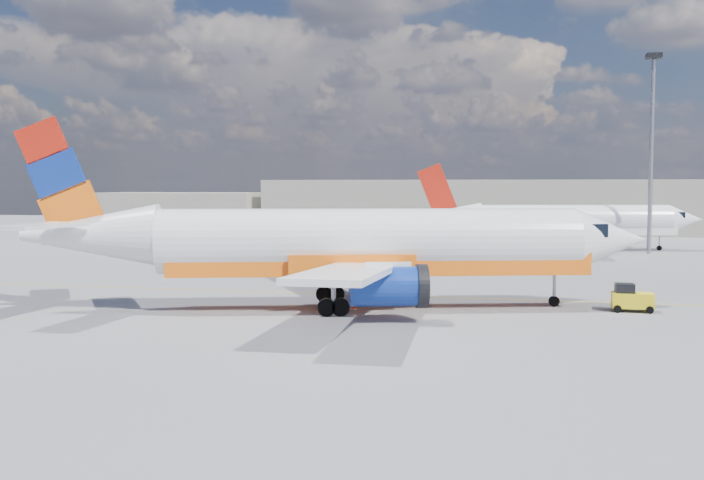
% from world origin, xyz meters
% --- Properties ---
extents(ground, '(240.00, 240.00, 0.00)m').
position_xyz_m(ground, '(0.00, 0.00, 0.00)').
color(ground, '#5B5C60').
rests_on(ground, ground).
extents(taxi_line, '(70.00, 0.15, 0.01)m').
position_xyz_m(taxi_line, '(0.00, 3.00, 0.01)').
color(taxi_line, gold).
rests_on(taxi_line, ground).
extents(terminal_main, '(70.00, 14.00, 8.00)m').
position_xyz_m(terminal_main, '(5.00, 75.00, 4.00)').
color(terminal_main, '#A8A190').
rests_on(terminal_main, ground).
extents(terminal_annex, '(26.00, 10.00, 6.00)m').
position_xyz_m(terminal_annex, '(-45.00, 72.00, 3.00)').
color(terminal_annex, '#A8A190').
rests_on(terminal_annex, ground).
extents(main_jet, '(36.85, 28.09, 11.15)m').
position_xyz_m(main_jet, '(-0.04, -2.69, 3.72)').
color(main_jet, white).
rests_on(main_jet, ground).
extents(second_jet, '(31.87, 24.36, 9.62)m').
position_xyz_m(second_jet, '(14.22, 42.11, 3.21)').
color(second_jet, white).
rests_on(second_jet, ground).
extents(gse_tug, '(2.25, 1.39, 1.60)m').
position_xyz_m(gse_tug, '(15.86, -0.32, 0.76)').
color(gse_tug, black).
rests_on(gse_tug, ground).
extents(traffic_cone, '(0.37, 0.37, 0.52)m').
position_xyz_m(traffic_cone, '(0.21, -2.84, 0.25)').
color(traffic_cone, white).
rests_on(traffic_cone, ground).
extents(floodlight_mast, '(1.52, 1.52, 20.78)m').
position_xyz_m(floodlight_mast, '(22.61, 39.88, 12.46)').
color(floodlight_mast, gray).
rests_on(floodlight_mast, ground).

